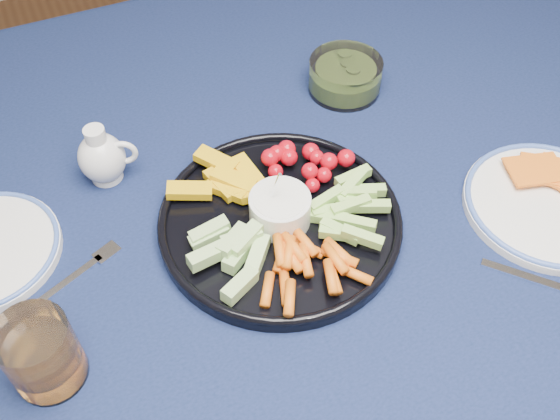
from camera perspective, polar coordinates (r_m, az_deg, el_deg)
name	(u,v)px	position (r m, az deg, el deg)	size (l,w,h in m)	color
dining_table	(280,208)	(0.98, 0.02, 0.20)	(1.67, 1.07, 0.75)	#492818
crudite_platter	(279,219)	(0.83, -0.10, -0.80)	(0.33, 0.33, 0.10)	black
creamer_pitcher	(103,157)	(0.91, -15.92, 4.67)	(0.08, 0.07, 0.09)	white
pickle_bowl	(345,77)	(1.04, 5.97, 12.00)	(0.12, 0.12, 0.06)	white
cheese_plate	(549,202)	(0.93, 23.36, 0.64)	(0.23, 0.23, 0.03)	white
juice_tumbler	(43,356)	(0.74, -20.85, -12.40)	(0.08, 0.08, 0.10)	white
fork_left	(75,276)	(0.84, -18.20, -5.75)	(0.15, 0.08, 0.00)	white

